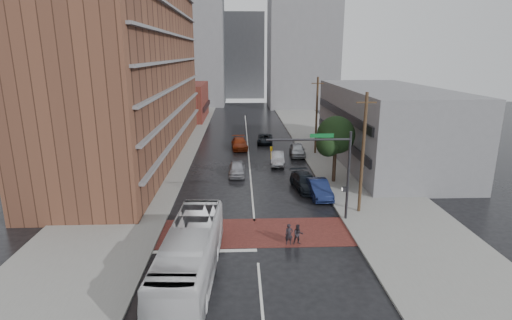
{
  "coord_description": "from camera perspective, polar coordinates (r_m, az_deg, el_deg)",
  "views": [
    {
      "loc": [
        -1.04,
        -26.75,
        12.94
      ],
      "look_at": [
        0.36,
        8.24,
        3.5
      ],
      "focal_mm": 28.0,
      "sensor_mm": 36.0,
      "label": 1
    }
  ],
  "objects": [
    {
      "name": "distant_tower_east",
      "position": [
        100.02,
        6.7,
        17.89
      ],
      "size": [
        16.0,
        14.0,
        36.0
      ],
      "primitive_type": "cube",
      "color": "slate",
      "rests_on": "ground"
    },
    {
      "name": "car_parked_near",
      "position": [
        37.35,
        8.93,
        -4.07
      ],
      "size": [
        1.99,
        4.97,
        1.61
      ],
      "primitive_type": "imported",
      "rotation": [
        0.0,
        0.0,
        0.06
      ],
      "color": "#131D45",
      "rests_on": "ground"
    },
    {
      "name": "sidewalk_west",
      "position": [
        54.35,
        -13.31,
        0.98
      ],
      "size": [
        9.0,
        90.0,
        0.15
      ],
      "primitive_type": "cube",
      "color": "gray",
      "rests_on": "ground"
    },
    {
      "name": "ground",
      "position": [
        29.74,
        -0.05,
        -10.71
      ],
      "size": [
        160.0,
        160.0,
        0.0
      ],
      "primitive_type": "plane",
      "color": "black",
      "rests_on": "ground"
    },
    {
      "name": "building_east",
      "position": [
        50.64,
        18.08,
        4.75
      ],
      "size": [
        11.0,
        26.0,
        9.0
      ],
      "primitive_type": "cube",
      "color": "slate",
      "rests_on": "ground"
    },
    {
      "name": "car_travel_b",
      "position": [
        47.65,
        3.05,
        0.24
      ],
      "size": [
        1.82,
        4.61,
        1.49
      ],
      "primitive_type": "imported",
      "rotation": [
        0.0,
        0.0,
        -0.05
      ],
      "color": "#B6B8BF",
      "rests_on": "ground"
    },
    {
      "name": "car_parked_mid",
      "position": [
        39.22,
        7.06,
        -3.12
      ],
      "size": [
        2.87,
        5.49,
        1.52
      ],
      "primitive_type": "imported",
      "rotation": [
        0.0,
        0.0,
        0.15
      ],
      "color": "black",
      "rests_on": "ground"
    },
    {
      "name": "street_tree",
      "position": [
        40.78,
        11.34,
        3.18
      ],
      "size": [
        4.2,
        4.1,
        6.9
      ],
      "color": "#332319",
      "rests_on": "ground"
    },
    {
      "name": "utility_pole_far",
      "position": [
        52.28,
        8.65,
        6.33
      ],
      "size": [
        1.6,
        0.26,
        10.0
      ],
      "color": "#473321",
      "rests_on": "ground"
    },
    {
      "name": "sidewalk_east",
      "position": [
        54.78,
        11.02,
        1.22
      ],
      "size": [
        9.0,
        90.0,
        0.15
      ],
      "primitive_type": "cube",
      "color": "gray",
      "rests_on": "ground"
    },
    {
      "name": "transit_bus",
      "position": [
        24.03,
        -9.38,
        -13.26
      ],
      "size": [
        3.3,
        11.7,
        3.22
      ],
      "primitive_type": "imported",
      "rotation": [
        0.0,
        0.0,
        -0.05
      ],
      "color": "silver",
      "rests_on": "ground"
    },
    {
      "name": "car_parked_far",
      "position": [
        51.84,
        5.93,
        1.47
      ],
      "size": [
        2.14,
        4.83,
        1.61
      ],
      "primitive_type": "imported",
      "rotation": [
        0.0,
        0.0,
        -0.05
      ],
      "color": "#A3A7AA",
      "rests_on": "ground"
    },
    {
      "name": "car_travel_a",
      "position": [
        43.45,
        -2.76,
        -1.23
      ],
      "size": [
        1.83,
        4.4,
        1.49
      ],
      "primitive_type": "imported",
      "rotation": [
        0.0,
        0.0,
        -0.02
      ],
      "color": "#AEAFB6",
      "rests_on": "ground"
    },
    {
      "name": "pedestrian_a",
      "position": [
        28.23,
        4.74,
        -10.54
      ],
      "size": [
        0.58,
        0.41,
        1.51
      ],
      "primitive_type": "imported",
      "rotation": [
        0.0,
        0.0,
        0.09
      ],
      "color": "black",
      "rests_on": "ground"
    },
    {
      "name": "utility_pole_near",
      "position": [
        33.22,
        15.02,
        0.98
      ],
      "size": [
        1.6,
        0.26,
        10.0
      ],
      "color": "#473321",
      "rests_on": "ground"
    },
    {
      "name": "distant_tower_center",
      "position": [
        121.76,
        -1.85,
        14.64
      ],
      "size": [
        12.0,
        10.0,
        24.0
      ],
      "primitive_type": "cube",
      "color": "slate",
      "rests_on": "ground"
    },
    {
      "name": "apartment_block",
      "position": [
        52.39,
        -17.26,
        15.6
      ],
      "size": [
        10.0,
        44.0,
        28.0
      ],
      "primitive_type": "cube",
      "color": "brown",
      "rests_on": "ground"
    },
    {
      "name": "car_travel_c",
      "position": [
        55.49,
        -2.37,
        2.39
      ],
      "size": [
        2.46,
        5.32,
        1.51
      ],
      "primitive_type": "imported",
      "rotation": [
        0.0,
        0.0,
        0.07
      ],
      "color": "maroon",
      "rests_on": "ground"
    },
    {
      "name": "pedestrian_b",
      "position": [
        28.32,
        6.03,
        -10.54
      ],
      "size": [
        0.75,
        0.61,
        1.46
      ],
      "primitive_type": "imported",
      "rotation": [
        0.0,
        0.0,
        0.07
      ],
      "color": "#262026",
      "rests_on": "ground"
    },
    {
      "name": "signal_mast",
      "position": [
        31.15,
        10.57,
        -0.45
      ],
      "size": [
        6.5,
        0.3,
        7.2
      ],
      "color": "#2D2D33",
      "rests_on": "ground"
    },
    {
      "name": "suv_travel",
      "position": [
        58.94,
        1.29,
        3.05
      ],
      "size": [
        2.55,
        4.85,
        1.3
      ],
      "primitive_type": "imported",
      "rotation": [
        0.0,
        0.0,
        -0.09
      ],
      "color": "black",
      "rests_on": "ground"
    },
    {
      "name": "crosswalk",
      "position": [
        30.18,
        -0.09,
        -10.28
      ],
      "size": [
        14.0,
        5.0,
        0.02
      ],
      "primitive_type": "cube",
      "color": "maroon",
      "rests_on": "ground"
    },
    {
      "name": "distant_tower_west",
      "position": [
        105.6,
        -9.73,
        16.54
      ],
      "size": [
        18.0,
        16.0,
        32.0
      ],
      "primitive_type": "cube",
      "color": "slate",
      "rests_on": "ground"
    },
    {
      "name": "storefront_west",
      "position": [
        82.04,
        -10.05,
        8.25
      ],
      "size": [
        8.0,
        16.0,
        7.0
      ],
      "primitive_type": "cube",
      "color": "maroon",
      "rests_on": "ground"
    }
  ]
}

